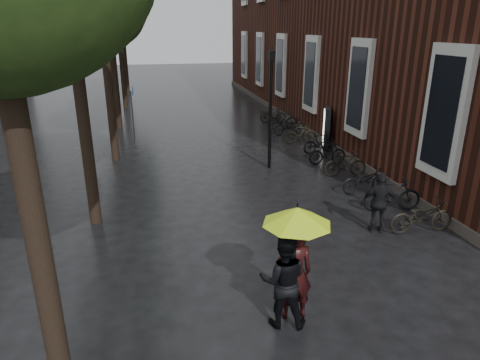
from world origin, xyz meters
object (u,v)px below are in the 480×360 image
object	(u,v)px
parked_bicycles	(325,150)
ad_lightbox	(326,128)
person_black	(283,280)
pedestrian_walking	(380,203)
lamp_post	(271,99)
person_burgundy	(295,273)

from	to	relation	value
parked_bicycles	ad_lightbox	xyz separation A→B (m)	(0.83, 1.96, 0.45)
person_black	pedestrian_walking	bearing A→B (deg)	-123.44
ad_lightbox	person_black	bearing A→B (deg)	-94.61
ad_lightbox	lamp_post	distance (m)	4.38
person_black	parked_bicycles	xyz separation A→B (m)	(4.74, 9.34, -0.45)
person_black	ad_lightbox	xyz separation A→B (m)	(5.57, 11.30, -0.00)
pedestrian_walking	parked_bicycles	distance (m)	6.36
pedestrian_walking	lamp_post	xyz separation A→B (m)	(-1.35, 5.91, 1.84)
parked_bicycles	lamp_post	bearing A→B (deg)	-172.25
person_black	ad_lightbox	world-z (taller)	person_black
person_burgundy	parked_bicycles	xyz separation A→B (m)	(4.47, 9.18, -0.46)
person_black	parked_bicycles	distance (m)	10.48
person_black	ad_lightbox	distance (m)	12.60
pedestrian_walking	ad_lightbox	size ratio (longest dim) A/B	0.91
person_black	person_burgundy	bearing A→B (deg)	-133.31
pedestrian_walking	person_black	bearing A→B (deg)	57.79
ad_lightbox	lamp_post	size ratio (longest dim) A/B	0.41
lamp_post	ad_lightbox	bearing A→B (deg)	34.89
parked_bicycles	lamp_post	world-z (taller)	lamp_post
person_burgundy	person_black	world-z (taller)	person_burgundy
person_black	pedestrian_walking	distance (m)	4.77
parked_bicycles	ad_lightbox	size ratio (longest dim) A/B	8.11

